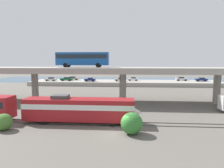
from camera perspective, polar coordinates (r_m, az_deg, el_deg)
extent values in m
plane|color=#605B54|center=(26.75, 1.86, -13.68)|extent=(260.00, 260.00, 0.00)
cube|color=#59544C|center=(29.80, 2.15, -11.45)|extent=(110.00, 0.12, 0.12)
cube|color=#59544C|center=(31.24, 2.27, -10.61)|extent=(110.00, 0.12, 0.12)
cube|color=maroon|center=(30.83, -9.28, -7.03)|extent=(16.41, 3.00, 3.20)
cube|color=silver|center=(30.70, -9.30, -5.98)|extent=(16.41, 3.04, 0.77)
cone|color=silver|center=(30.05, 6.26, -7.96)|extent=(2.24, 2.85, 2.85)
cube|color=black|center=(29.77, 3.04, -5.66)|extent=(2.24, 2.70, 1.02)
cube|color=#3F3F42|center=(31.24, -14.34, -3.50)|extent=(2.40, 1.80, 0.50)
cylinder|color=black|center=(31.74, 0.52, -9.54)|extent=(0.96, 0.18, 0.96)
cylinder|color=black|center=(29.16, 0.14, -10.98)|extent=(0.96, 0.18, 0.96)
cylinder|color=black|center=(34.01, -17.20, -8.75)|extent=(0.96, 0.18, 0.96)
cylinder|color=black|center=(31.61, -19.03, -9.95)|extent=(0.96, 0.18, 0.96)
cube|color=#9E998E|center=(45.17, 3.08, 3.86)|extent=(96.00, 10.40, 1.25)
cylinder|color=#9E998E|center=(50.34, -20.85, -0.78)|extent=(1.50, 1.50, 6.61)
cylinder|color=#9E998E|center=(45.51, 3.05, -1.09)|extent=(1.50, 1.50, 6.61)
cylinder|color=#9E998E|center=(49.40, 27.44, -1.21)|extent=(1.50, 1.50, 6.61)
cube|color=#14478C|center=(47.32, -8.27, 7.04)|extent=(12.00, 2.55, 2.90)
cube|color=black|center=(47.33, -8.28, 7.67)|extent=(11.52, 2.59, 0.93)
cube|color=black|center=(46.38, -1.03, 7.55)|extent=(0.08, 2.30, 1.74)
cylinder|color=black|center=(47.84, -3.55, 5.34)|extent=(1.00, 0.26, 1.00)
cylinder|color=black|center=(45.44, -3.98, 5.29)|extent=(1.00, 0.26, 1.00)
cylinder|color=black|center=(49.44, -12.16, 5.25)|extent=(1.00, 0.26, 1.00)
cylinder|color=black|center=(47.12, -13.00, 5.18)|extent=(1.00, 0.26, 1.00)
cylinder|color=black|center=(43.63, 29.09, -6.02)|extent=(0.88, 0.28, 0.88)
cube|color=#9E998E|center=(80.56, 3.69, 0.31)|extent=(74.26, 13.18, 1.55)
cube|color=#B7B7BC|center=(83.99, -16.88, 1.28)|extent=(4.40, 1.75, 0.70)
cube|color=#1E232B|center=(83.86, -16.75, 1.68)|extent=(1.94, 1.54, 0.48)
cylinder|color=black|center=(83.76, -17.94, 0.99)|extent=(0.64, 0.20, 0.64)
cylinder|color=black|center=(85.29, -17.52, 1.10)|extent=(0.64, 0.20, 0.64)
cylinder|color=black|center=(82.75, -16.20, 0.99)|extent=(0.64, 0.20, 0.64)
cylinder|color=black|center=(84.31, -15.80, 1.09)|extent=(0.64, 0.20, 0.64)
cube|color=#9E998C|center=(79.53, 2.34, 1.28)|extent=(4.28, 1.86, 0.70)
cube|color=#1E232B|center=(79.48, 2.49, 1.70)|extent=(1.88, 1.64, 0.48)
cylinder|color=black|center=(78.75, 1.35, 0.98)|extent=(0.64, 0.20, 0.64)
cylinder|color=black|center=(80.51, 1.42, 1.09)|extent=(0.64, 0.20, 0.64)
cylinder|color=black|center=(78.64, 3.28, 0.96)|extent=(0.64, 0.20, 0.64)
cylinder|color=black|center=(80.41, 3.31, 1.08)|extent=(0.64, 0.20, 0.64)
cube|color=navy|center=(86.38, 23.83, 1.15)|extent=(4.32, 1.79, 0.70)
cube|color=#1E232B|center=(86.41, 23.98, 1.53)|extent=(1.90, 1.58, 0.48)
cylinder|color=black|center=(85.18, 23.16, 0.87)|extent=(0.64, 0.20, 0.64)
cylinder|color=black|center=(86.79, 22.80, 0.98)|extent=(0.64, 0.20, 0.64)
cylinder|color=black|center=(86.07, 24.85, 0.85)|extent=(0.64, 0.20, 0.64)
cylinder|color=black|center=(87.66, 24.46, 0.96)|extent=(0.64, 0.20, 0.64)
cube|color=silver|center=(81.56, 5.91, 1.38)|extent=(4.13, 1.70, 0.70)
cube|color=#1E232B|center=(81.51, 6.06, 1.79)|extent=(1.82, 1.50, 0.48)
cylinder|color=black|center=(80.76, 5.01, 1.09)|extent=(0.64, 0.20, 0.64)
cylinder|color=black|center=(82.37, 5.00, 1.19)|extent=(0.64, 0.20, 0.64)
cylinder|color=black|center=(80.82, 6.82, 1.07)|extent=(0.64, 0.20, 0.64)
cylinder|color=black|center=(82.43, 6.78, 1.17)|extent=(0.64, 0.20, 0.64)
cube|color=#0C4C26|center=(83.15, -12.74, 1.35)|extent=(4.65, 1.74, 0.70)
cube|color=#1E232B|center=(83.03, -12.60, 1.75)|extent=(2.05, 1.53, 0.48)
cylinder|color=black|center=(82.84, -13.86, 1.06)|extent=(0.64, 0.20, 0.64)
cylinder|color=black|center=(84.40, -13.51, 1.16)|extent=(0.64, 0.20, 0.64)
cylinder|color=black|center=(81.97, -11.94, 1.05)|extent=(0.64, 0.20, 0.64)
cylinder|color=black|center=(83.55, -11.62, 1.16)|extent=(0.64, 0.20, 0.64)
cube|color=#9E998C|center=(86.02, -10.90, 1.55)|extent=(4.68, 1.73, 0.70)
cube|color=#1E232B|center=(86.03, -11.06, 1.94)|extent=(2.06, 1.52, 0.48)
cylinder|color=black|center=(86.46, -9.82, 1.36)|extent=(0.64, 0.20, 0.64)
cylinder|color=black|center=(84.88, -10.10, 1.27)|extent=(0.64, 0.20, 0.64)
cylinder|color=black|center=(87.23, -11.67, 1.37)|extent=(0.64, 0.20, 0.64)
cylinder|color=black|center=(85.66, -11.98, 1.27)|extent=(0.64, 0.20, 0.64)
cube|color=#B7B7BC|center=(86.37, 19.04, 1.34)|extent=(4.63, 1.74, 0.70)
cube|color=#1E232B|center=(86.26, 18.90, 1.73)|extent=(2.04, 1.53, 0.48)
cylinder|color=black|center=(87.56, 19.80, 1.14)|extent=(0.64, 0.20, 0.64)
cylinder|color=black|center=(85.97, 20.09, 1.04)|extent=(0.64, 0.20, 0.64)
cylinder|color=black|center=(86.85, 17.98, 1.17)|extent=(0.64, 0.20, 0.64)
cylinder|color=black|center=(85.25, 18.23, 1.07)|extent=(0.64, 0.20, 0.64)
cube|color=navy|center=(78.99, -6.22, 1.22)|extent=(4.22, 1.90, 0.70)
cube|color=#1E232B|center=(78.90, -6.08, 1.64)|extent=(1.86, 1.67, 0.48)
cylinder|color=black|center=(78.40, -7.28, 0.91)|extent=(0.64, 0.20, 0.64)
cylinder|color=black|center=(80.16, -7.02, 1.03)|extent=(0.64, 0.20, 0.64)
cylinder|color=black|center=(77.91, -5.40, 0.90)|extent=(0.64, 0.20, 0.64)
cylinder|color=black|center=(79.67, -5.17, 1.02)|extent=(0.64, 0.20, 0.64)
cube|color=#2D5170|center=(103.53, 3.88, 1.20)|extent=(140.00, 36.00, 0.01)
sphere|color=#43702D|center=(31.11, -28.17, -9.41)|extent=(2.23, 2.23, 2.23)
sphere|color=#327630|center=(26.15, 5.57, -10.96)|extent=(2.79, 2.79, 2.79)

